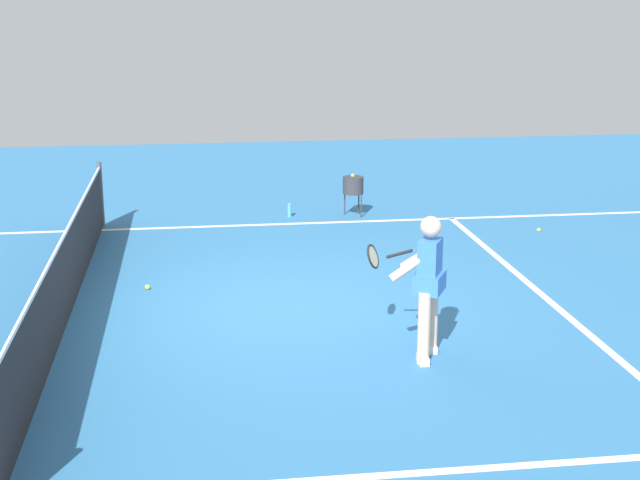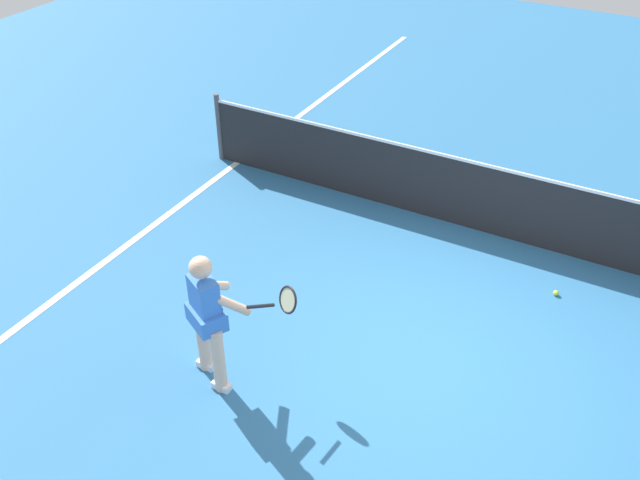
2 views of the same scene
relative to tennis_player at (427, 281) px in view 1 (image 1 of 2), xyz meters
The scene contains 10 objects.
ground_plane 2.44m from the tennis_player, 36.31° to the left, with size 26.86×26.86×0.00m, color teal.
service_line_marking 2.87m from the tennis_player, 47.74° to the right, with size 8.54×0.10×0.01m, color white.
sideline_left_marking 2.90m from the tennis_player, 150.81° to the left, with size 0.10×18.66×0.01m, color white.
sideline_right_marking 6.32m from the tennis_player, 12.50° to the left, with size 0.10×18.66×0.01m, color white.
court_net 4.36m from the tennis_player, 64.87° to the left, with size 9.22×0.08×1.09m.
tennis_player is the anchor object (origin of this frame).
tennis_ball_near 5.99m from the tennis_player, 32.53° to the right, with size 0.07×0.07×0.07m, color #D1E533.
tennis_ball_mid 4.20m from the tennis_player, 47.58° to the left, with size 0.07×0.07×0.07m, color #D1E533.
ball_hopper 6.57m from the tennis_player, ahead, with size 0.36×0.36×0.74m.
water_bottle 6.72m from the tennis_player, ahead, with size 0.07×0.07×0.24m, color #4C9EE5.
Camera 1 is at (-10.80, 1.02, 3.73)m, focal length 51.60 mm.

